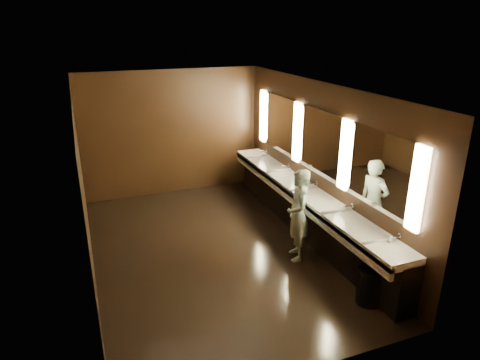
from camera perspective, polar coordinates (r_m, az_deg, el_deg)
name	(u,v)px	position (r m, az deg, el deg)	size (l,w,h in m)	color
floor	(214,250)	(7.58, -3.42, -9.32)	(6.00, 6.00, 0.00)	black
ceiling	(211,88)	(6.66, -3.93, 12.11)	(4.00, 6.00, 0.02)	#2D2D2B
wall_back	(172,133)	(9.78, -9.05, 6.21)	(4.00, 0.02, 2.80)	black
wall_front	(302,267)	(4.49, 8.31, -11.41)	(4.00, 0.02, 2.80)	black
wall_left	(84,191)	(6.72, -20.13, -1.42)	(0.02, 6.00, 2.80)	black
wall_right	(319,161)	(7.80, 10.49, 2.47)	(0.02, 6.00, 2.80)	black
sink_counter	(306,209)	(8.02, 8.81, -3.85)	(0.55, 5.40, 1.01)	black
mirror_band	(319,143)	(7.69, 10.53, 4.94)	(0.06, 5.03, 1.15)	#FFF1B6
person	(298,215)	(7.07, 7.76, -4.66)	(0.57, 0.37, 1.56)	#80BAC0
trash_bin	(369,286)	(6.44, 16.83, -13.36)	(0.35, 0.35, 0.54)	black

